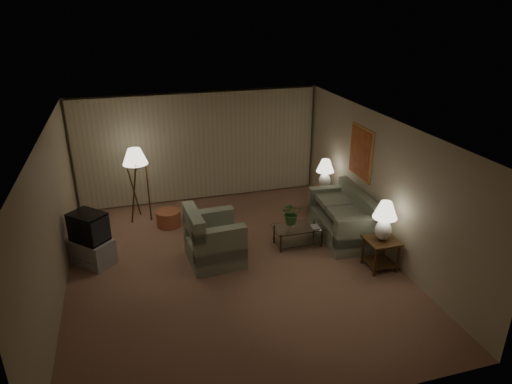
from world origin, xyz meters
TOP-DOWN VIEW (x-y plane):
  - ground at (0.00, 0.00)m, footprint 7.00×7.00m
  - room_shell at (0.02, 1.51)m, footprint 6.04×7.02m
  - sofa at (2.50, 0.53)m, footprint 1.95×1.18m
  - armchair at (-0.28, 0.30)m, footprint 1.17×1.12m
  - side_table_near at (2.65, -0.82)m, footprint 0.57×0.57m
  - side_table_far at (2.65, 1.78)m, footprint 0.56×0.47m
  - table_lamp_near at (2.65, -0.82)m, footprint 0.44×0.44m
  - table_lamp_far at (2.65, 1.78)m, footprint 0.41×0.41m
  - coffee_table at (1.49, 0.43)m, footprint 1.03×0.56m
  - tv_cabinet at (-2.55, 0.87)m, footprint 1.29×1.29m
  - crt_tv at (-2.55, 0.87)m, footprint 1.11×1.11m
  - floor_lamp at (-1.56, 2.57)m, footprint 0.55×0.55m
  - ottoman at (-0.98, 2.06)m, footprint 0.64×0.64m
  - vase at (1.34, 0.43)m, footprint 0.17×0.17m
  - flowers at (1.34, 0.43)m, footprint 0.49×0.45m
  - book at (1.74, 0.33)m, footprint 0.18×0.23m

SIDE VIEW (x-z plane):
  - ground at x=0.00m, z-range 0.00..0.00m
  - ottoman at x=-0.98m, z-range 0.00..0.36m
  - tv_cabinet at x=-2.55m, z-range 0.00..0.50m
  - coffee_table at x=1.49m, z-range 0.07..0.48m
  - sofa at x=2.50m, z-range 0.00..0.81m
  - side_table_far at x=2.65m, z-range 0.11..0.71m
  - side_table_near at x=2.65m, z-range 0.11..0.71m
  - book at x=1.74m, z-range 0.41..0.43m
  - armchair at x=-0.28m, z-range 0.00..0.88m
  - vase at x=1.34m, z-range 0.42..0.56m
  - crt_tv at x=-2.55m, z-range 0.50..1.05m
  - flowers at x=1.34m, z-range 0.56..1.03m
  - floor_lamp at x=-1.56m, z-range 0.04..1.74m
  - table_lamp_far at x=2.65m, z-range 0.66..1.38m
  - table_lamp_near at x=2.65m, z-range 0.67..1.44m
  - room_shell at x=0.02m, z-range 0.39..3.11m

